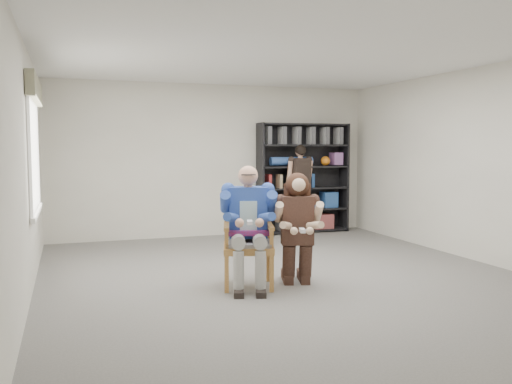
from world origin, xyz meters
name	(u,v)px	position (x,y,z in m)	size (l,w,h in m)	color
room_shell	(287,167)	(0.00, 0.00, 1.40)	(6.00, 7.00, 2.80)	white
floor	(286,278)	(0.00, 0.00, 0.00)	(6.00, 7.00, 0.01)	#62605B
window_left	(36,149)	(-2.95, 1.00, 1.63)	(0.16, 2.00, 1.75)	white
armchair	(248,240)	(-0.60, -0.26, 0.56)	(0.65, 0.63, 1.12)	#A36931
seated_man	(248,226)	(-0.60, -0.26, 0.73)	(0.63, 0.87, 1.45)	navy
kneeling_woman	(298,230)	(-0.02, -0.38, 0.66)	(0.56, 0.89, 1.33)	#311E17
bookshelf	(303,178)	(1.70, 3.28, 1.05)	(1.80, 0.38, 2.10)	black
standing_man	(300,190)	(1.56, 3.11, 0.85)	(0.52, 0.29, 1.69)	black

